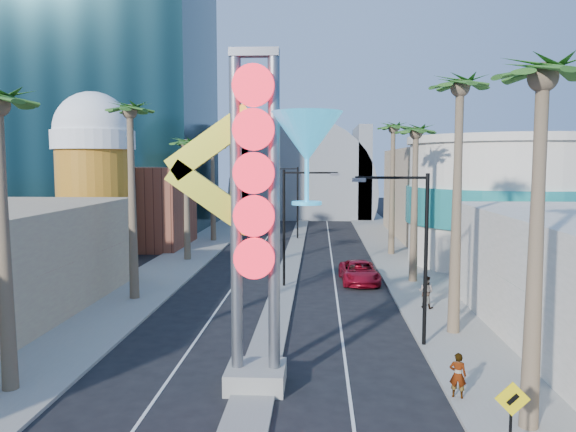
% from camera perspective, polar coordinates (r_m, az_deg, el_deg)
% --- Properties ---
extents(ground, '(240.00, 240.00, 0.00)m').
position_cam_1_polar(ground, '(19.51, -4.33, -20.31)').
color(ground, black).
rests_on(ground, ground).
extents(sidewalk_west, '(5.00, 100.00, 0.15)m').
position_cam_1_polar(sidewalk_west, '(54.39, -9.46, -3.52)').
color(sidewalk_west, gray).
rests_on(sidewalk_west, ground).
extents(sidewalk_east, '(5.00, 100.00, 0.15)m').
position_cam_1_polar(sidewalk_east, '(53.56, 10.83, -3.68)').
color(sidewalk_east, gray).
rests_on(sidewalk_east, ground).
extents(median, '(1.60, 84.00, 0.15)m').
position_cam_1_polar(median, '(56.10, 0.74, -3.17)').
color(median, gray).
rests_on(median, ground).
extents(hotel_tower, '(20.00, 20.00, 50.00)m').
position_cam_1_polar(hotel_tower, '(75.40, -16.57, 17.88)').
color(hotel_tower, black).
rests_on(hotel_tower, ground).
extents(brick_filler_west, '(10.00, 10.00, 8.00)m').
position_cam_1_polar(brick_filler_west, '(58.55, -15.10, 0.87)').
color(brick_filler_west, brown).
rests_on(brick_filler_west, ground).
extents(filler_east, '(10.00, 20.00, 10.00)m').
position_cam_1_polar(filler_east, '(66.92, 14.96, 2.28)').
color(filler_east, tan).
rests_on(filler_east, ground).
extents(beer_mug, '(7.00, 7.00, 14.50)m').
position_cam_1_polar(beer_mug, '(51.22, -19.08, 4.44)').
color(beer_mug, '#B06E17').
rests_on(beer_mug, ground).
extents(turquoise_building, '(16.60, 16.60, 10.60)m').
position_cam_1_polar(turquoise_building, '(50.04, 21.40, 1.37)').
color(turquoise_building, beige).
rests_on(turquoise_building, ground).
extents(canopy, '(22.00, 16.00, 22.00)m').
position_cam_1_polar(canopy, '(89.54, 1.67, 2.77)').
color(canopy, slate).
rests_on(canopy, ground).
extents(neon_sign, '(6.53, 2.60, 12.55)m').
position_cam_1_polar(neon_sign, '(20.47, -1.12, 2.18)').
color(neon_sign, gray).
rests_on(neon_sign, ground).
extents(ped_sign, '(0.92, 0.12, 2.66)m').
position_cam_1_polar(ped_sign, '(16.61, 21.75, -18.31)').
color(ped_sign, black).
rests_on(ped_sign, sidewalk_east).
extents(streetlight_0, '(3.79, 0.25, 8.00)m').
position_cam_1_polar(streetlight_0, '(37.63, 0.42, -0.04)').
color(streetlight_0, black).
rests_on(streetlight_0, ground).
extents(streetlight_1, '(3.79, 0.25, 8.00)m').
position_cam_1_polar(streetlight_1, '(61.59, 0.48, 2.09)').
color(streetlight_1, black).
rests_on(streetlight_1, ground).
extents(streetlight_2, '(3.45, 0.25, 8.00)m').
position_cam_1_polar(streetlight_2, '(26.05, 12.83, -2.72)').
color(streetlight_2, black).
rests_on(streetlight_2, ground).
extents(palm_1, '(2.40, 2.40, 12.70)m').
position_cam_1_polar(palm_1, '(35.37, -15.75, 9.05)').
color(palm_1, brown).
rests_on(palm_1, ground).
extents(palm_2, '(2.40, 2.40, 11.20)m').
position_cam_1_polar(palm_2, '(48.77, -10.35, 6.54)').
color(palm_2, brown).
rests_on(palm_2, ground).
extents(palm_3, '(2.40, 2.40, 11.20)m').
position_cam_1_polar(palm_3, '(60.50, -7.68, 6.35)').
color(palm_3, brown).
rests_on(palm_3, ground).
extents(palm_4, '(2.40, 2.40, 12.20)m').
position_cam_1_polar(palm_4, '(18.74, 24.41, 10.81)').
color(palm_4, brown).
rests_on(palm_4, ground).
extents(palm_5, '(2.40, 2.40, 13.20)m').
position_cam_1_polar(palm_5, '(28.35, 17.04, 10.87)').
color(palm_5, brown).
rests_on(palm_5, ground).
extents(palm_6, '(2.40, 2.40, 11.70)m').
position_cam_1_polar(palm_6, '(40.00, 12.86, 7.40)').
color(palm_6, brown).
rests_on(palm_6, ground).
extents(palm_7, '(2.40, 2.40, 12.70)m').
position_cam_1_polar(palm_7, '(51.90, 10.64, 7.95)').
color(palm_7, brown).
rests_on(palm_7, ground).
extents(red_pickup, '(2.81, 5.61, 1.52)m').
position_cam_1_polar(red_pickup, '(40.10, 7.24, -5.69)').
color(red_pickup, maroon).
rests_on(red_pickup, ground).
extents(pedestrian_a, '(0.69, 0.56, 1.63)m').
position_cam_1_polar(pedestrian_a, '(21.53, 16.87, -15.21)').
color(pedestrian_a, gray).
rests_on(pedestrian_a, sidewalk_east).
extents(pedestrian_b, '(1.14, 1.08, 1.86)m').
position_cam_1_polar(pedestrian_b, '(33.44, 13.83, -7.49)').
color(pedestrian_b, gray).
rests_on(pedestrian_b, sidewalk_east).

